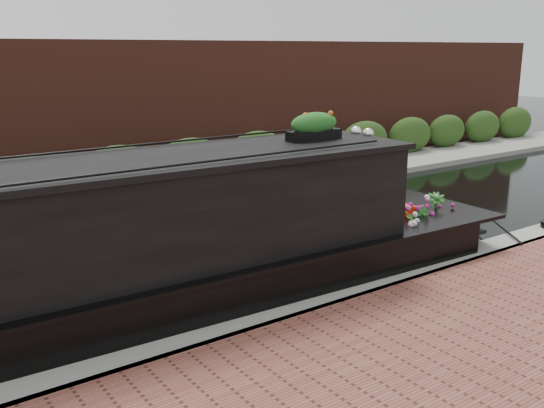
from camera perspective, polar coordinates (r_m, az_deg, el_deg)
ground at (r=11.66m, az=-5.36°, el=-4.48°), size 80.00×80.00×0.00m
near_bank_coping at (r=9.15m, az=5.29°, el=-9.96°), size 40.00×0.60×0.50m
far_bank_path at (r=15.30m, az=-13.33°, el=-0.21°), size 40.00×2.40×0.34m
far_hedge at (r=16.11m, az=-14.56°, el=0.45°), size 40.00×1.10×2.80m
far_brick_wall at (r=18.05m, az=-16.99°, el=1.76°), size 40.00×1.00×8.00m
narrowboat at (r=8.55m, az=-14.06°, el=-5.66°), size 12.95×2.78×3.02m
rope_fender at (r=12.81m, az=16.00°, el=-2.46°), size 0.34×0.44×0.34m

